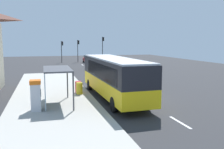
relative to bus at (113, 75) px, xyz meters
name	(u,v)px	position (x,y,z in m)	size (l,w,h in m)	color
ground_plane	(98,76)	(1.71, 13.33, -1.86)	(56.00, 92.00, 0.04)	#2D2D30
sidewalk_platform	(52,97)	(-4.69, 1.33, -1.75)	(6.20, 30.00, 0.18)	#ADAAA3
lane_stripe_seg_0	(180,122)	(1.96, -6.67, -1.84)	(0.16, 2.20, 0.01)	silver
lane_stripe_seg_1	(145,102)	(1.96, -1.67, -1.84)	(0.16, 2.20, 0.01)	silver
lane_stripe_seg_2	(124,89)	(1.96, 3.33, -1.84)	(0.16, 2.20, 0.01)	silver
lane_stripe_seg_3	(110,81)	(1.96, 8.33, -1.84)	(0.16, 2.20, 0.01)	silver
lane_stripe_seg_4	(100,75)	(1.96, 13.33, -1.84)	(0.16, 2.20, 0.01)	silver
lane_stripe_seg_5	(93,71)	(1.96, 18.33, -1.84)	(0.16, 2.20, 0.01)	silver
lane_stripe_seg_6	(87,68)	(1.96, 23.33, -1.84)	(0.16, 2.20, 0.01)	silver
lane_stripe_seg_7	(83,65)	(1.96, 28.33, -1.84)	(0.16, 2.20, 0.01)	silver
bus	(113,75)	(0.00, 0.00, 0.00)	(2.75, 11.06, 3.21)	yellow
white_van	(103,61)	(3.91, 19.58, -0.50)	(2.07, 5.22, 2.30)	black
sedan_near	(88,59)	(4.01, 33.60, -1.05)	(1.95, 4.45, 1.52)	#A51919
ticket_machine	(36,95)	(-5.81, -2.68, -0.67)	(0.66, 0.76, 1.94)	silver
recycling_bin_yellow	(79,88)	(-2.49, 1.50, -1.19)	(0.52, 0.52, 0.95)	yellow
recycling_bin_red	(78,87)	(-2.49, 2.20, -1.19)	(0.52, 0.52, 0.95)	red
traffic_light_near_side	(103,45)	(7.21, 33.50, 1.76)	(0.49, 0.28, 5.45)	#2D2D2D
traffic_light_far_side	(62,48)	(-1.38, 34.30, 1.20)	(0.49, 0.28, 4.54)	#2D2D2D
traffic_light_median	(78,47)	(2.11, 35.10, 1.34)	(0.49, 0.28, 4.76)	#2D2D2D
bus_shelter	(53,77)	(-4.70, -1.37, 0.25)	(1.80, 4.00, 2.50)	#4C4C51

